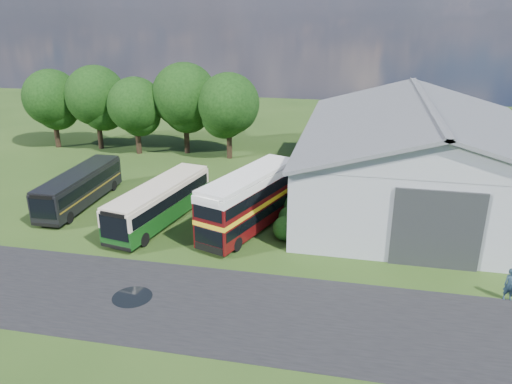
% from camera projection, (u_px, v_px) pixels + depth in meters
% --- Properties ---
extents(ground, '(120.00, 120.00, 0.00)m').
position_uv_depth(ground, '(177.00, 273.00, 29.86)').
color(ground, '#1E3711').
rests_on(ground, ground).
extents(asphalt_road, '(60.00, 8.00, 0.02)m').
position_uv_depth(asphalt_road, '(211.00, 307.00, 26.53)').
color(asphalt_road, black).
rests_on(asphalt_road, ground).
extents(puddle, '(2.20, 2.20, 0.01)m').
position_uv_depth(puddle, '(132.00, 297.00, 27.40)').
color(puddle, black).
rests_on(puddle, ground).
extents(storage_shed, '(18.80, 24.80, 8.15)m').
position_uv_depth(storage_shed, '(420.00, 149.00, 40.14)').
color(storage_shed, gray).
rests_on(storage_shed, ground).
extents(tree_far_left, '(6.12, 6.12, 8.64)m').
position_uv_depth(tree_far_left, '(52.00, 98.00, 54.30)').
color(tree_far_left, black).
rests_on(tree_far_left, ground).
extents(tree_left_a, '(6.46, 6.46, 9.12)m').
position_uv_depth(tree_left_a, '(96.00, 96.00, 53.68)').
color(tree_left_a, black).
rests_on(tree_left_a, ground).
extents(tree_left_b, '(5.78, 5.78, 8.16)m').
position_uv_depth(tree_left_b, '(135.00, 105.00, 52.03)').
color(tree_left_b, black).
rests_on(tree_left_b, ground).
extents(tree_mid, '(6.80, 6.80, 9.60)m').
position_uv_depth(tree_mid, '(185.00, 96.00, 51.92)').
color(tree_mid, black).
rests_on(tree_mid, ground).
extents(tree_right_a, '(6.26, 6.26, 8.83)m').
position_uv_depth(tree_right_a, '(229.00, 104.00, 50.22)').
color(tree_right_a, black).
rests_on(tree_right_a, ground).
extents(shrub_front, '(1.70, 1.70, 1.70)m').
position_uv_depth(shrub_front, '(285.00, 239.00, 34.27)').
color(shrub_front, '#194714').
rests_on(shrub_front, ground).
extents(shrub_mid, '(1.60, 1.60, 1.60)m').
position_uv_depth(shrub_mid, '(289.00, 227.00, 36.11)').
color(shrub_mid, '#194714').
rests_on(shrub_mid, ground).
extents(shrub_back, '(1.80, 1.80, 1.80)m').
position_uv_depth(shrub_back, '(293.00, 216.00, 37.94)').
color(shrub_back, '#194714').
rests_on(shrub_back, ground).
extents(bus_green_single, '(4.40, 10.96, 2.95)m').
position_uv_depth(bus_green_single, '(160.00, 202.00, 36.31)').
color(bus_green_single, black).
rests_on(bus_green_single, ground).
extents(bus_maroon_double, '(5.61, 10.07, 4.21)m').
position_uv_depth(bus_maroon_double, '(249.00, 202.00, 35.02)').
color(bus_maroon_double, black).
rests_on(bus_maroon_double, ground).
extents(bus_dark_single, '(2.39, 9.97, 2.75)m').
position_uv_depth(bus_dark_single, '(80.00, 187.00, 39.58)').
color(bus_dark_single, black).
rests_on(bus_dark_single, ground).
extents(visitor_a, '(0.71, 0.50, 1.85)m').
position_uv_depth(visitor_a, '(510.00, 285.00, 26.86)').
color(visitor_a, '#182935').
rests_on(visitor_a, ground).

